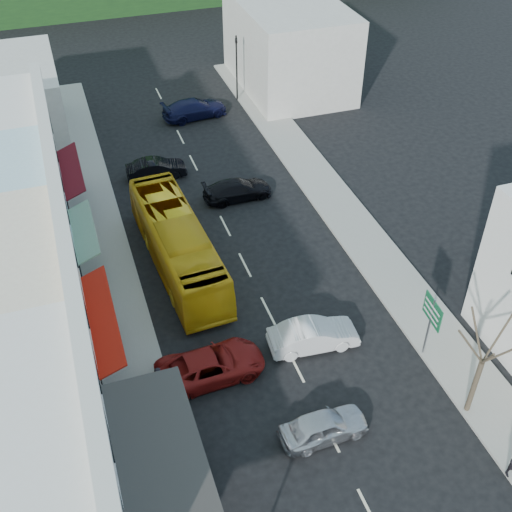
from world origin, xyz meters
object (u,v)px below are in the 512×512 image
(car_red, at_px, (211,365))
(pedestrian_left, at_px, (160,381))
(car_white, at_px, (313,336))
(traffic_signal, at_px, (237,69))
(direction_sign, at_px, (429,328))
(street_tree, at_px, (482,362))
(bus, at_px, (178,245))
(car_silver, at_px, (324,426))

(car_red, relative_size, pedestrian_left, 2.71)
(car_white, height_order, traffic_signal, traffic_signal)
(direction_sign, distance_m, traffic_signal, 30.01)
(direction_sign, relative_size, street_tree, 0.56)
(pedestrian_left, bearing_deg, car_white, -88.93)
(bus, xyz_separation_m, car_white, (4.84, -8.17, -0.85))
(car_white, xyz_separation_m, direction_sign, (4.91, -2.24, 1.12))
(direction_sign, xyz_separation_m, street_tree, (0.12, -3.65, 1.43))
(bus, height_order, car_red, bus)
(car_silver, distance_m, car_white, 5.28)
(bus, distance_m, pedestrian_left, 9.29)
(street_tree, bearing_deg, direction_sign, 91.85)
(bus, xyz_separation_m, street_tree, (9.87, -14.05, 1.70))
(bus, height_order, pedestrian_left, bus)
(bus, relative_size, street_tree, 1.78)
(car_silver, bearing_deg, street_tree, -99.35)
(car_white, xyz_separation_m, car_red, (-5.29, -0.23, 0.00))
(bus, bearing_deg, pedestrian_left, -111.98)
(car_silver, distance_m, car_red, 6.05)
(car_red, xyz_separation_m, traffic_signal, (10.00, 27.99, 2.01))
(car_red, distance_m, traffic_signal, 29.79)
(direction_sign, relative_size, traffic_signal, 0.67)
(pedestrian_left, bearing_deg, street_tree, -115.88)
(car_silver, distance_m, direction_sign, 7.17)
(car_red, distance_m, pedestrian_left, 2.54)
(car_silver, xyz_separation_m, street_tree, (6.63, -0.85, 2.55))
(traffic_signal, bearing_deg, bus, 66.43)
(bus, relative_size, traffic_signal, 2.14)
(street_tree, xyz_separation_m, traffic_signal, (-0.32, 33.64, -0.54))
(bus, bearing_deg, car_white, -62.89)
(bus, height_order, car_silver, bus)
(car_silver, xyz_separation_m, direction_sign, (6.51, 2.80, 1.12))
(car_red, bearing_deg, pedestrian_left, 95.99)
(car_silver, xyz_separation_m, car_white, (1.60, 5.03, 0.00))
(car_white, bearing_deg, pedestrian_left, 99.09)
(bus, bearing_deg, street_tree, -58.47)
(car_white, bearing_deg, car_red, 96.98)
(street_tree, bearing_deg, car_white, 130.52)
(direction_sign, bearing_deg, street_tree, -83.57)
(car_silver, relative_size, pedestrian_left, 2.59)
(car_white, distance_m, traffic_signal, 28.22)
(car_white, bearing_deg, street_tree, -135.04)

